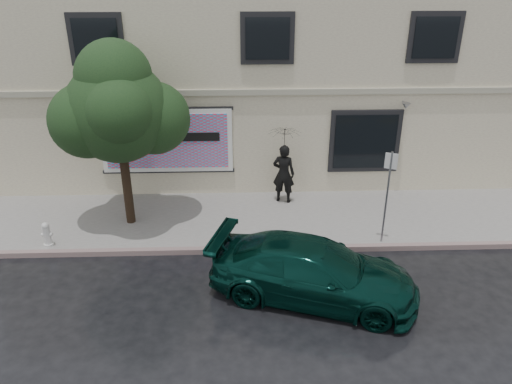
{
  "coord_description": "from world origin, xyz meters",
  "views": [
    {
      "loc": [
        -0.87,
        -10.21,
        7.46
      ],
      "look_at": [
        -0.43,
        2.2,
        1.5
      ],
      "focal_mm": 35.0,
      "sensor_mm": 36.0,
      "label": 1
    }
  ],
  "objects_px": {
    "car": "(314,271)",
    "fire_hydrant": "(47,234)",
    "pedestrian": "(284,174)",
    "street_tree": "(118,112)"
  },
  "relations": [
    {
      "from": "car",
      "to": "street_tree",
      "type": "distance_m",
      "value": 6.79
    },
    {
      "from": "car",
      "to": "fire_hydrant",
      "type": "xyz_separation_m",
      "value": [
        -7.02,
        2.3,
        -0.21
      ]
    },
    {
      "from": "car",
      "to": "fire_hydrant",
      "type": "bearing_deg",
      "value": 89.78
    },
    {
      "from": "car",
      "to": "pedestrian",
      "type": "xyz_separation_m",
      "value": [
        -0.3,
        4.83,
        0.41
      ]
    },
    {
      "from": "pedestrian",
      "to": "fire_hydrant",
      "type": "distance_m",
      "value": 7.2
    },
    {
      "from": "pedestrian",
      "to": "fire_hydrant",
      "type": "xyz_separation_m",
      "value": [
        -6.72,
        -2.53,
        -0.62
      ]
    },
    {
      "from": "car",
      "to": "pedestrian",
      "type": "bearing_deg",
      "value": 21.52
    },
    {
      "from": "street_tree",
      "to": "pedestrian",
      "type": "bearing_deg",
      "value": 14.62
    },
    {
      "from": "car",
      "to": "fire_hydrant",
      "type": "distance_m",
      "value": 7.39
    },
    {
      "from": "fire_hydrant",
      "to": "car",
      "type": "bearing_deg",
      "value": -38.61
    }
  ]
}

